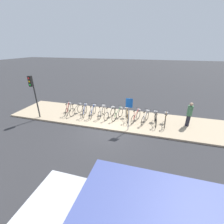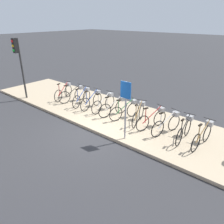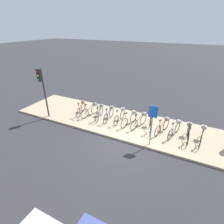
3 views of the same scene
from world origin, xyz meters
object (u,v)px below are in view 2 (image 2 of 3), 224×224
Objects in this scene: parked_bicycle_10 at (185,129)px; traffic_light at (18,56)px; parked_bicycle_3 at (93,100)px; parked_bicycle_1 at (74,94)px; parked_bicycle_11 at (203,134)px; parked_bicycle_9 at (168,123)px; sign_post at (126,101)px; parked_bicycle_4 at (105,102)px; parked_bicycle_0 at (64,91)px; parked_bicycle_7 at (139,113)px; parked_bicycle_2 at (83,97)px; parked_bicycle_8 at (153,118)px; parked_bicycle_6 at (126,109)px; parked_bicycle_5 at (115,106)px.

parked_bicycle_10 is 9.20m from traffic_light.
parked_bicycle_10 is (4.87, -0.02, 0.00)m from parked_bicycle_3.
parked_bicycle_11 is at bearing -0.10° from parked_bicycle_1.
sign_post is (-1.03, -1.44, 1.09)m from parked_bicycle_9.
parked_bicycle_4 is at bearing 7.68° from parked_bicycle_3.
parked_bicycle_0 and parked_bicycle_1 have the same top height.
traffic_light is at bearing -142.44° from parked_bicycle_0.
parked_bicycle_1 is 4.17m from parked_bicycle_7.
traffic_light is at bearing -179.57° from sign_post.
parked_bicycle_0 is at bearing -178.15° from parked_bicycle_7.
parked_bicycle_2 and parked_bicycle_8 have the same top height.
parked_bicycle_3 is at bearing -178.16° from parked_bicycle_7.
parked_bicycle_2 is at bearing 159.96° from sign_post.
parked_bicycle_0 is at bearing -178.85° from parked_bicycle_8.
parked_bicycle_3 is 1.04× the size of parked_bicycle_8.
parked_bicycle_1 is 5.58m from parked_bicycle_9.
parked_bicycle_0 is 0.97× the size of parked_bicycle_4.
parked_bicycle_4 is at bearing 178.83° from parked_bicycle_6.
parked_bicycle_4 is at bearing 178.61° from parked_bicycle_11.
traffic_light reaches higher than parked_bicycle_2.
parked_bicycle_1 is at bearing 162.59° from sign_post.
parked_bicycle_2 is 2.14m from parked_bicycle_5.
parked_bicycle_6 is 0.96× the size of parked_bicycle_11.
parked_bicycle_8 is 7.88m from traffic_light.
parked_bicycle_6 and parked_bicycle_10 have the same top height.
parked_bicycle_4 and parked_bicycle_10 have the same top height.
parked_bicycle_3 and parked_bicycle_4 have the same top height.
sign_post is (-0.36, -1.47, 1.09)m from parked_bicycle_8.
parked_bicycle_8 is 2.06m from parked_bicycle_11.
parked_bicycle_7 is 1.91m from sign_post.
parked_bicycle_6 and parked_bicycle_7 have the same top height.
parked_bicycle_11 is (0.67, 0.01, 0.00)m from parked_bicycle_10.
parked_bicycle_3 is 0.72× the size of sign_post.
parked_bicycle_0 is 0.70× the size of sign_post.
parked_bicycle_1 is 2.87m from parked_bicycle_5.
parked_bicycle_6 and parked_bicycle_11 have the same top height.
parked_bicycle_2 is at bearing -177.91° from parked_bicycle_7.
traffic_light is (-8.88, -1.46, 1.93)m from parked_bicycle_10.
parked_bicycle_10 is at bearing 0.13° from parked_bicycle_2.
parked_bicycle_3 is at bearing 20.33° from traffic_light.
parked_bicycle_8 is 1.87m from sign_post.
parked_bicycle_6 is 0.99× the size of parked_bicycle_9.
parked_bicycle_6 is 0.69× the size of sign_post.
parked_bicycle_3 is 1.04× the size of parked_bicycle_6.
parked_bicycle_10 is (4.13, -0.12, 0.00)m from parked_bicycle_4.
parked_bicycle_7 is 7.19m from traffic_light.
parked_bicycle_10 is at bearing -1.71° from parked_bicycle_4.
parked_bicycle_5 is at bearing 139.10° from sign_post.
parked_bicycle_9 is at bearing 178.70° from parked_bicycle_11.
parked_bicycle_3 is (1.42, 0.01, 0.00)m from parked_bicycle_1.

